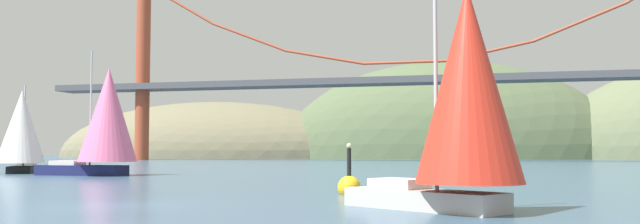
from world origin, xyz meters
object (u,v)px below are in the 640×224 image
(sailboat_pink_spinnaker, at_px, (106,119))
(channel_buoy, at_px, (349,186))
(sailboat_white_mainsail, at_px, (22,130))
(sailboat_scarlet_sail, at_px, (464,94))

(sailboat_pink_spinnaker, xyz_separation_m, channel_buoy, (23.17, -16.14, -4.17))
(sailboat_white_mainsail, height_order, sailboat_scarlet_sail, sailboat_scarlet_sail)
(sailboat_pink_spinnaker, distance_m, sailboat_scarlet_sail, 37.57)
(sailboat_white_mainsail, height_order, sailboat_pink_spinnaker, sailboat_pink_spinnaker)
(sailboat_white_mainsail, xyz_separation_m, sailboat_pink_spinnaker, (9.96, -2.59, 0.72))
(sailboat_white_mainsail, distance_m, channel_buoy, 38.21)
(sailboat_white_mainsail, xyz_separation_m, channel_buoy, (33.12, -18.73, -3.45))
(sailboat_pink_spinnaker, distance_m, channel_buoy, 28.54)
(sailboat_white_mainsail, bearing_deg, sailboat_pink_spinnaker, -14.59)
(sailboat_pink_spinnaker, height_order, sailboat_scarlet_sail, sailboat_pink_spinnaker)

